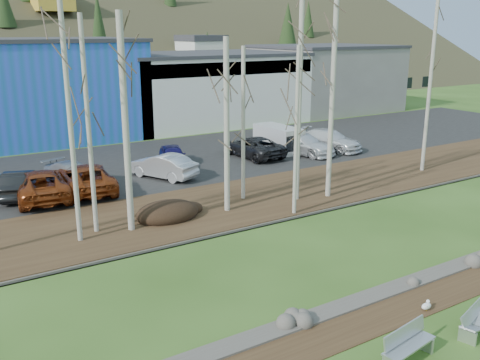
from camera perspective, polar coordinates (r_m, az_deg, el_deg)
ground at (r=18.45m, az=22.79°, el=-14.72°), size 200.00×200.00×0.00m
dirt_strip at (r=19.51m, az=17.70°, el=-12.40°), size 80.00×1.80×0.03m
near_bank_rocks at (r=20.09m, az=15.50°, el=-11.41°), size 80.00×0.80×0.50m
river at (r=22.73m, az=7.85°, el=-7.67°), size 80.00×8.00×0.90m
far_bank_rocks at (r=25.76m, az=2.00°, el=-4.66°), size 80.00×0.80×0.46m
far_bank at (r=28.28m, az=-1.64°, el=-2.60°), size 80.00×7.00×0.15m
parking_lot at (r=37.37m, az=-9.87°, el=1.72°), size 80.00×14.00×0.14m
building_blue at (r=48.49m, az=-23.28°, el=8.78°), size 20.40×12.24×8.30m
building_white at (r=54.36m, az=-3.95°, el=9.84°), size 18.36×12.24×6.80m
building_grey at (r=63.48m, az=9.08°, el=10.75°), size 14.28×12.24×7.30m
bench_intact at (r=16.34m, az=17.43°, el=-16.38°), size 1.97×0.84×0.96m
bench_damaged at (r=18.36m, az=23.79°, el=-13.61°), size 1.79×0.99×0.76m
seagull at (r=19.14m, az=19.27°, el=-12.55°), size 0.46×0.24×0.34m
dirt_mound at (r=26.19m, az=-7.75°, el=-3.37°), size 3.18×2.24×0.62m
birch_1 at (r=24.02m, az=-15.85°, el=5.38°), size 0.20×0.20×9.50m
birch_2 at (r=23.85m, az=-12.11°, el=5.70°), size 0.29×0.29×9.61m
birch_3 at (r=22.97m, az=-17.77°, el=7.21°), size 0.21×0.21×11.42m
birch_4 at (r=26.10m, az=-1.43°, el=5.68°), size 0.28×0.28×8.53m
birch_5 at (r=28.11m, az=0.35°, el=5.92°), size 0.21×0.21×8.05m
birch_6 at (r=25.85m, az=6.03°, el=5.08°), size 0.19×0.19×8.16m
birch_7 at (r=27.88m, az=6.37°, el=9.58°), size 0.26×0.26×11.75m
birch_8 at (r=28.73m, az=9.81°, el=8.79°), size 0.27×0.27×10.91m
birch_9 at (r=35.83m, az=19.66°, el=10.14°), size 0.23×0.23×11.76m
car_1 at (r=31.61m, az=-22.39°, el=-0.33°), size 2.99×4.69×1.46m
car_2 at (r=30.75m, az=-20.48°, el=-0.44°), size 3.23×5.95×1.58m
car_3 at (r=32.86m, az=-17.36°, el=0.60°), size 3.12×4.87×1.31m
car_4 at (r=36.20m, az=-7.19°, el=2.61°), size 2.78×4.31×1.37m
car_5 at (r=33.24m, az=-8.24°, el=1.50°), size 3.35×4.77×1.49m
car_6 at (r=38.39m, az=1.42°, el=3.56°), size 2.71×5.42×1.47m
car_7 at (r=39.58m, az=6.64°, el=3.87°), size 3.41×5.61×1.52m
car_8 at (r=41.24m, az=9.49°, el=4.24°), size 3.41×5.61×1.52m
car_9 at (r=31.29m, az=-16.13°, el=0.22°), size 3.23×5.95×1.58m
van_white at (r=40.30m, az=4.25°, el=4.39°), size 1.77×4.25×1.86m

